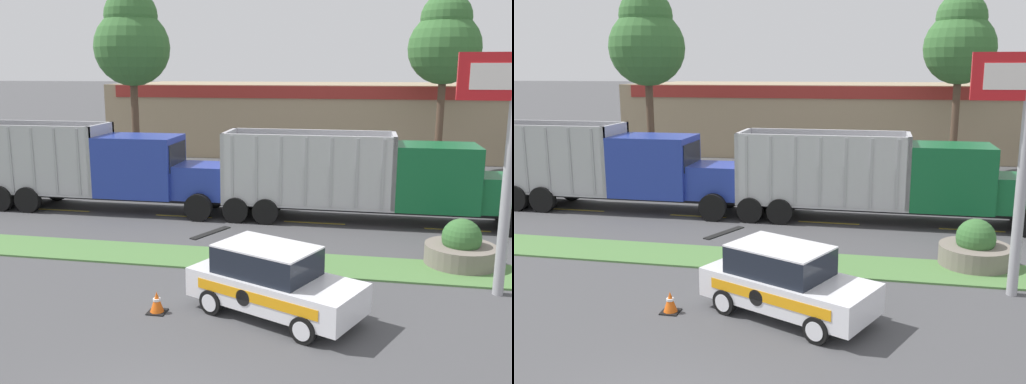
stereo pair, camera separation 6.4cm
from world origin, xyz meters
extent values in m
cube|color=#517F42|center=(0.00, 9.02, 0.03)|extent=(120.00, 2.08, 0.06)
cube|color=yellow|center=(-9.21, 14.07, 0.00)|extent=(2.40, 0.14, 0.01)
cube|color=yellow|center=(-3.81, 14.07, 0.00)|extent=(2.40, 0.14, 0.01)
cube|color=yellow|center=(1.59, 14.07, 0.00)|extent=(2.40, 0.14, 0.01)
cube|color=yellow|center=(6.99, 14.07, 0.00)|extent=(2.40, 0.14, 0.01)
cube|color=black|center=(4.06, 14.68, 0.60)|extent=(12.26, 1.30, 0.18)
cube|color=#146033|center=(8.93, 14.68, 1.36)|extent=(2.52, 1.94, 1.35)
cube|color=#146033|center=(6.14, 14.68, 1.92)|extent=(3.05, 2.37, 2.45)
cube|color=black|center=(7.69, 14.68, 2.35)|extent=(0.04, 2.01, 1.10)
cylinder|color=silver|center=(4.52, 13.91, 2.65)|extent=(0.14, 0.14, 1.46)
cube|color=#B7B7BC|center=(1.27, 14.68, 0.75)|extent=(6.70, 2.37, 0.12)
cube|color=#B7B7BC|center=(4.54, 14.68, 2.13)|extent=(0.16, 2.37, 2.76)
cube|color=#B7B7BC|center=(-1.99, 14.68, 2.13)|extent=(0.16, 2.37, 2.76)
cube|color=#B7B7BC|center=(1.27, 13.57, 2.13)|extent=(6.70, 0.16, 2.76)
cube|color=#B7B7BC|center=(1.27, 15.78, 2.13)|extent=(6.70, 0.16, 2.76)
cube|color=#A3A3A8|center=(-1.60, 13.47, 2.13)|extent=(0.10, 0.04, 2.62)
cube|color=#A3A3A8|center=(-0.64, 13.47, 2.13)|extent=(0.10, 0.04, 2.62)
cube|color=#A3A3A8|center=(0.32, 13.47, 2.13)|extent=(0.10, 0.04, 2.62)
cube|color=#A3A3A8|center=(1.27, 13.47, 2.13)|extent=(0.10, 0.04, 2.62)
cube|color=#A3A3A8|center=(2.23, 13.47, 2.13)|extent=(0.10, 0.04, 2.62)
cube|color=#A3A3A8|center=(3.19, 13.47, 2.13)|extent=(0.10, 0.04, 2.62)
cube|color=#A3A3A8|center=(4.14, 13.47, 2.13)|extent=(0.10, 0.04, 2.62)
cylinder|color=black|center=(8.93, 15.84, 0.51)|extent=(1.02, 0.30, 1.02)
cylinder|color=black|center=(-1.47, 13.51, 0.51)|extent=(1.02, 0.30, 1.02)
cylinder|color=black|center=(-1.47, 15.84, 0.51)|extent=(1.02, 0.30, 1.02)
cylinder|color=black|center=(-0.28, 13.51, 0.51)|extent=(1.02, 0.30, 1.02)
cylinder|color=black|center=(-0.28, 15.84, 0.51)|extent=(1.02, 0.30, 1.02)
cube|color=black|center=(-7.70, 14.63, 0.64)|extent=(11.88, 1.32, 0.18)
cube|color=#23389E|center=(-2.99, 14.63, 1.42)|extent=(2.44, 1.96, 1.37)
cube|color=#B7B7BC|center=(-1.74, 14.63, 1.42)|extent=(0.06, 1.68, 1.17)
cube|color=#23389E|center=(-5.86, 14.63, 1.98)|extent=(3.31, 2.39, 2.50)
cube|color=black|center=(-4.19, 14.63, 2.42)|extent=(0.04, 2.04, 1.12)
cylinder|color=silver|center=(-7.61, 13.85, 2.64)|extent=(0.14, 0.14, 1.33)
cube|color=#ADADB2|center=(-10.58, 14.63, 0.79)|extent=(6.13, 2.39, 0.12)
cube|color=#ADADB2|center=(-7.59, 14.63, 2.24)|extent=(0.16, 2.39, 2.89)
cube|color=#ADADB2|center=(-10.58, 13.51, 2.24)|extent=(6.13, 0.16, 2.89)
cube|color=#ADADB2|center=(-10.58, 15.75, 2.24)|extent=(6.13, 0.16, 2.89)
cube|color=#99999E|center=(-11.09, 13.41, 2.24)|extent=(0.10, 0.04, 2.74)
cube|color=#99999E|center=(-10.07, 13.41, 2.24)|extent=(0.10, 0.04, 2.74)
cube|color=#99999E|center=(-9.04, 13.41, 2.24)|extent=(0.10, 0.04, 2.74)
cube|color=#99999E|center=(-8.02, 13.41, 2.24)|extent=(0.10, 0.04, 2.74)
cylinder|color=black|center=(-2.99, 13.45, 0.55)|extent=(1.11, 0.30, 1.11)
cylinder|color=black|center=(-2.99, 15.81, 0.55)|extent=(1.11, 0.30, 1.11)
cylinder|color=black|center=(-13.04, 15.81, 0.55)|extent=(1.11, 0.30, 1.11)
cylinder|color=black|center=(-11.76, 13.45, 0.55)|extent=(1.11, 0.30, 1.11)
cylinder|color=black|center=(-11.76, 15.81, 0.55)|extent=(1.11, 0.30, 1.11)
cylinder|color=black|center=(-10.47, 13.45, 0.55)|extent=(1.11, 0.30, 1.11)
cylinder|color=black|center=(-10.47, 15.81, 0.55)|extent=(1.11, 0.30, 1.11)
cube|color=white|center=(1.46, 5.18, 0.68)|extent=(4.61, 3.40, 0.72)
cube|color=black|center=(1.22, 5.29, 1.37)|extent=(2.78, 2.40, 0.66)
cube|color=white|center=(1.22, 5.29, 1.72)|extent=(2.78, 2.40, 0.04)
cube|color=black|center=(-0.39, 6.03, 1.76)|extent=(0.78, 1.37, 0.03)
cube|color=orange|center=(1.08, 4.37, 0.75)|extent=(3.10, 1.45, 0.25)
cylinder|color=black|center=(0.79, 4.50, 0.68)|extent=(0.36, 0.17, 0.40)
cylinder|color=black|center=(2.30, 3.86, 0.32)|extent=(0.66, 0.45, 0.63)
cylinder|color=silver|center=(2.26, 3.76, 0.32)|extent=(0.41, 0.20, 0.44)
cylinder|color=black|center=(3.01, 5.39, 0.32)|extent=(0.66, 0.45, 0.63)
cylinder|color=silver|center=(3.06, 5.48, 0.32)|extent=(0.41, 0.20, 0.44)
cylinder|color=black|center=(-0.10, 4.97, 0.32)|extent=(0.66, 0.45, 0.63)
cylinder|color=silver|center=(-0.14, 4.87, 0.32)|extent=(0.41, 0.20, 0.44)
cylinder|color=black|center=(0.61, 6.50, 0.32)|extent=(0.66, 0.45, 0.63)
cylinder|color=silver|center=(0.66, 6.60, 0.32)|extent=(0.41, 0.20, 0.44)
cylinder|color=#9E9EA3|center=(7.11, 7.66, 3.22)|extent=(0.28, 0.28, 6.44)
cylinder|color=slate|center=(6.46, 9.88, 0.33)|extent=(2.16, 2.16, 0.65)
sphere|color=#386B33|center=(6.46, 9.88, 0.89)|extent=(1.19, 1.19, 1.19)
cube|color=black|center=(-1.45, 4.79, 0.01)|extent=(0.45, 0.45, 0.03)
cone|color=#EA5B14|center=(-1.45, 4.79, 0.29)|extent=(0.35, 0.35, 0.52)
cylinder|color=white|center=(-1.45, 4.79, 0.34)|extent=(0.19, 0.19, 0.06)
cube|color=#9E896B|center=(3.57, 35.77, 2.48)|extent=(36.41, 12.00, 4.95)
cube|color=maroon|center=(3.57, 29.72, 4.50)|extent=(34.59, 0.10, 0.80)
cylinder|color=brown|center=(7.65, 27.33, 3.01)|extent=(0.43, 0.43, 6.02)
sphere|color=#386B33|center=(7.65, 27.33, 7.15)|extent=(4.11, 4.11, 4.11)
sphere|color=#386B33|center=(7.65, 27.33, 8.79)|extent=(2.88, 2.88, 2.88)
cylinder|color=brown|center=(-9.28, 22.41, 2.99)|extent=(0.42, 0.42, 5.98)
sphere|color=#386B33|center=(-9.28, 22.41, 7.12)|extent=(4.14, 4.14, 4.14)
sphere|color=#386B33|center=(-9.28, 22.41, 8.77)|extent=(2.90, 2.90, 2.90)
camera|label=1|loc=(3.50, -7.72, 5.89)|focal=40.00mm
camera|label=2|loc=(3.56, -7.71, 5.89)|focal=40.00mm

